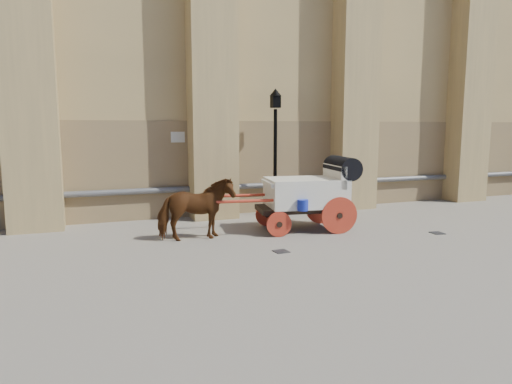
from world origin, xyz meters
name	(u,v)px	position (x,y,z in m)	size (l,w,h in m)	color
ground	(291,241)	(0.00, 0.00, 0.00)	(90.00, 90.00, 0.00)	gray
horse	(196,209)	(-2.16, 0.98, 0.78)	(1.85, 0.84, 1.56)	#552A10
carriage	(311,191)	(1.08, 1.06, 1.08)	(4.70, 1.87, 2.00)	black
street_lamp	(275,149)	(0.91, 3.23, 2.13)	(0.37, 0.37, 3.98)	black
drain_grate_near	(281,251)	(-0.61, -0.77, 0.01)	(0.32, 0.32, 0.01)	black
drain_grate_far	(437,233)	(4.02, -0.55, 0.01)	(0.32, 0.32, 0.01)	black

